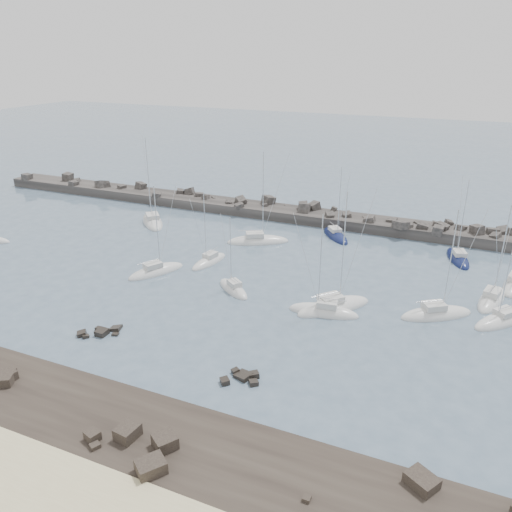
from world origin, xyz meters
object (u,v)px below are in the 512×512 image
at_px(sailboat_11, 501,321).
at_px(sailboat_13, 436,315).
at_px(sailboat_12, 491,300).
at_px(sailboat_14, 458,259).
at_px(sailboat_5, 233,289).
at_px(sailboat_6, 209,262).
at_px(sailboat_7, 333,307).
at_px(sailboat_1, 153,222).
at_px(sailboat_4, 258,242).
at_px(sailboat_9, 324,312).
at_px(sailboat_3, 156,272).
at_px(sailboat_8, 335,236).

bearing_deg(sailboat_11, sailboat_13, -168.34).
relative_size(sailboat_12, sailboat_14, 1.04).
xyz_separation_m(sailboat_5, sailboat_6, (-7.32, 6.87, -0.01)).
bearing_deg(sailboat_13, sailboat_12, 47.64).
bearing_deg(sailboat_7, sailboat_5, -178.42).
height_order(sailboat_1, sailboat_4, sailboat_1).
height_order(sailboat_1, sailboat_9, sailboat_1).
height_order(sailboat_4, sailboat_12, sailboat_4).
height_order(sailboat_1, sailboat_12, sailboat_1).
bearing_deg(sailboat_3, sailboat_8, 51.19).
distance_m(sailboat_3, sailboat_11, 45.11).
xyz_separation_m(sailboat_3, sailboat_12, (43.88, 9.45, 0.01)).
xyz_separation_m(sailboat_4, sailboat_7, (17.41, -17.15, 0.01)).
bearing_deg(sailboat_1, sailboat_9, -28.10).
xyz_separation_m(sailboat_9, sailboat_14, (14.07, 24.07, -0.01)).
xyz_separation_m(sailboat_5, sailboat_9, (12.69, -1.27, 0.01)).
distance_m(sailboat_7, sailboat_8, 25.59).
height_order(sailboat_8, sailboat_14, sailboat_8).
relative_size(sailboat_1, sailboat_6, 1.41).
distance_m(sailboat_8, sailboat_9, 27.00).
bearing_deg(sailboat_11, sailboat_12, 101.24).
height_order(sailboat_9, sailboat_13, sailboat_13).
xyz_separation_m(sailboat_1, sailboat_14, (52.37, 3.61, -0.01)).
relative_size(sailboat_11, sailboat_14, 1.01).
height_order(sailboat_5, sailboat_11, sailboat_11).
bearing_deg(sailboat_9, sailboat_3, 175.61).
bearing_deg(sailboat_5, sailboat_12, 17.89).
bearing_deg(sailboat_6, sailboat_3, -130.10).
distance_m(sailboat_7, sailboat_14, 26.07).
bearing_deg(sailboat_1, sailboat_4, -4.40).
bearing_deg(sailboat_1, sailboat_5, -36.83).
xyz_separation_m(sailboat_4, sailboat_14, (30.70, 5.28, -0.01)).
relative_size(sailboat_6, sailboat_8, 0.90).
xyz_separation_m(sailboat_13, sailboat_14, (1.53, 19.38, -0.01)).
relative_size(sailboat_5, sailboat_7, 0.68).
distance_m(sailboat_1, sailboat_14, 52.50).
distance_m(sailboat_1, sailboat_8, 33.32).
xyz_separation_m(sailboat_5, sailboat_12, (31.34, 10.12, 0.01)).
bearing_deg(sailboat_4, sailboat_12, -11.85).
distance_m(sailboat_3, sailboat_6, 8.11).
bearing_deg(sailboat_12, sailboat_4, 168.15).
xyz_separation_m(sailboat_7, sailboat_11, (18.90, 4.52, -0.01)).
height_order(sailboat_7, sailboat_11, sailboat_7).
xyz_separation_m(sailboat_3, sailboat_6, (5.22, 6.20, -0.01)).
distance_m(sailboat_12, sailboat_13, 9.06).
relative_size(sailboat_1, sailboat_12, 1.22).
distance_m(sailboat_5, sailboat_13, 25.46).
relative_size(sailboat_4, sailboat_13, 1.12).
distance_m(sailboat_1, sailboat_5, 32.00).
bearing_deg(sailboat_11, sailboat_9, -162.62).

